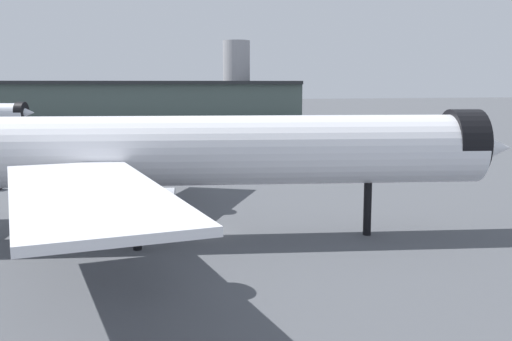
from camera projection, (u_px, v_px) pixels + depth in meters
The scene contains 3 objects.
ground at pixel (209, 232), 54.08m from camera, with size 900.00×900.00×0.00m, color #4C4F54.
airliner_near_gate at pixel (167, 152), 50.54m from camera, with size 61.25×55.17×17.33m.
terminal_building at pixel (50, 101), 207.65m from camera, with size 182.70×53.98×28.88m.
Camera 1 is at (-9.82, -51.94, 13.46)m, focal length 41.50 mm.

